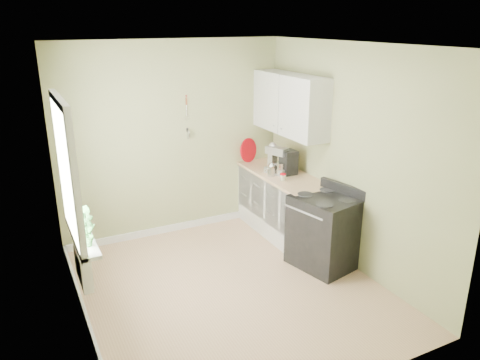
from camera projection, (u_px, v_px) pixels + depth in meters
name	position (u px, v px, depth m)	size (l,w,h in m)	color
floor	(231.00, 289.00, 5.37)	(3.20, 3.60, 0.02)	tan
ceiling	(229.00, 44.00, 4.49)	(3.20, 3.60, 0.02)	white
wall_back	(173.00, 140.00, 6.46)	(3.20, 0.02, 2.70)	tan
wall_left	(70.00, 203.00, 4.24)	(0.02, 3.60, 2.70)	tan
wall_right	(351.00, 158.00, 5.62)	(0.02, 3.60, 2.70)	tan
base_cabinets	(283.00, 205.00, 6.63)	(0.60, 1.60, 0.87)	white
countertop	(283.00, 175.00, 6.47)	(0.64, 1.60, 0.04)	#D6AF83
upper_cabinets	(290.00, 104.00, 6.30)	(0.35, 1.40, 0.80)	white
window	(66.00, 173.00, 4.44)	(0.06, 1.14, 1.44)	white
window_sill	(82.00, 235.00, 4.69)	(0.18, 1.14, 0.04)	white
radiator	(83.00, 267.00, 4.74)	(0.12, 0.50, 0.35)	white
wall_utensils	(187.00, 124.00, 6.45)	(0.02, 0.14, 0.58)	#D6AF83
stove	(324.00, 231.00, 5.76)	(0.80, 0.86, 1.03)	black
stand_mixer	(277.00, 161.00, 6.45)	(0.30, 0.37, 0.41)	#B2B2B7
kettle	(271.00, 170.00, 6.34)	(0.18, 0.11, 0.19)	silver
coffee_maker	(288.00, 163.00, 6.40)	(0.19, 0.21, 0.33)	black
red_tray	(248.00, 150.00, 6.95)	(0.36, 0.36, 0.02)	#AA0510
jar	(283.00, 177.00, 6.20)	(0.08, 0.08, 0.09)	#B1A98D
plant_a	(86.00, 230.00, 4.37)	(0.18, 0.12, 0.33)	#2F6E2E
plant_b	(83.00, 223.00, 4.52)	(0.18, 0.15, 0.33)	#2F6E2E
plant_c	(76.00, 208.00, 4.90)	(0.18, 0.18, 0.32)	#2F6E2E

